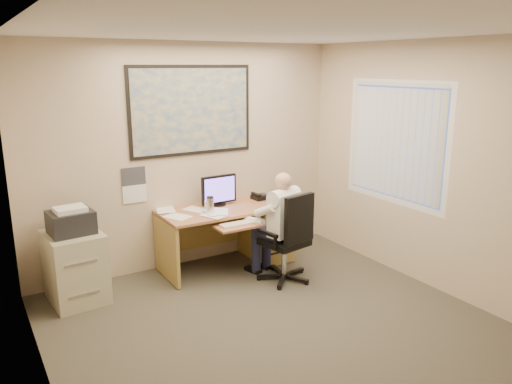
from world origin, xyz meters
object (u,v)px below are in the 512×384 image
desk (249,227)px  person (283,227)px  filing_cabinet (75,261)px  office_chair (286,256)px

desk → person: (0.04, -0.70, 0.19)m
desk → person: bearing=-86.5°
filing_cabinet → desk: bearing=-3.9°
filing_cabinet → person: person is taller
desk → filing_cabinet: 2.13m
desk → filing_cabinet: size_ratio=1.55×
desk → office_chair: 0.79m
filing_cabinet → office_chair: office_chair is taller
desk → office_chair: size_ratio=1.51×
filing_cabinet → office_chair: bearing=-23.9°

